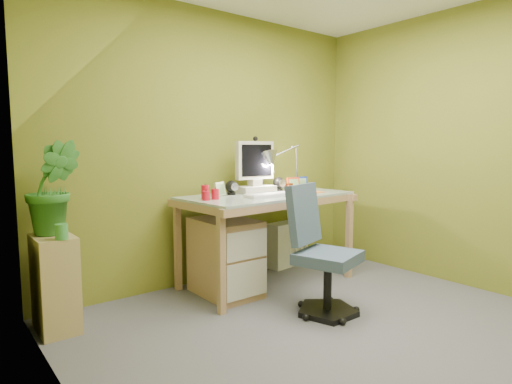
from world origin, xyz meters
TOP-DOWN VIEW (x-y plane):
  - floor at (0.00, 0.00)m, footprint 3.20×3.20m
  - wall_back at (0.00, 1.60)m, footprint 3.20×0.01m
  - wall_left at (-1.60, 0.00)m, footprint 0.01×3.20m
  - wall_right at (1.60, 0.00)m, footprint 0.01×3.20m
  - slope_ceiling at (-1.00, 0.00)m, footprint 1.10×3.20m
  - desk at (0.27, 1.18)m, footprint 1.53×0.84m
  - monitor at (0.27, 1.36)m, footprint 0.38×0.23m
  - speaker_left at (-0.00, 1.34)m, footprint 0.13×0.13m
  - speaker_right at (0.54, 1.34)m, footprint 0.13×0.13m
  - keyboard at (0.19, 1.04)m, footprint 0.46×0.16m
  - mousepad at (0.65, 1.04)m, footprint 0.24×0.18m
  - mouse at (0.65, 1.04)m, footprint 0.11×0.07m
  - amber_tumbler at (0.45, 1.10)m, footprint 0.08×0.08m
  - candle_cluster at (-0.33, 1.19)m, footprint 0.15×0.14m
  - photo_frame_red at (0.69, 1.30)m, footprint 0.14×0.03m
  - photo_frame_blue at (0.83, 1.34)m, footprint 0.14×0.05m
  - photo_frame_green at (-0.13, 1.32)m, footprint 0.13×0.08m
  - desk_lamp at (0.72, 1.36)m, footprint 0.61×0.34m
  - side_ledge at (-1.45, 1.29)m, footprint 0.24×0.36m
  - potted_plant at (-1.42, 1.34)m, footprint 0.39×0.34m
  - green_cup at (-1.43, 1.14)m, footprint 0.08×0.08m
  - task_chair at (0.17, 0.38)m, footprint 0.59×0.59m
  - radiator at (0.78, 1.50)m, footprint 0.46×0.23m

SIDE VIEW (x-z plane):
  - floor at x=0.00m, z-range -0.01..0.00m
  - radiator at x=0.78m, z-range 0.00..0.45m
  - side_ledge at x=-1.45m, z-range 0.00..0.64m
  - desk at x=0.27m, z-range 0.00..0.80m
  - task_chair at x=0.17m, z-range 0.00..0.84m
  - green_cup at x=-1.43m, z-range 0.64..0.73m
  - mousepad at x=0.65m, z-range 0.80..0.80m
  - keyboard at x=0.19m, z-range 0.80..0.82m
  - mouse at x=0.65m, z-range 0.80..0.83m
  - amber_tumbler at x=0.45m, z-range 0.80..0.89m
  - candle_cluster at x=-0.33m, z-range 0.80..0.91m
  - photo_frame_green at x=-0.13m, z-range 0.80..0.92m
  - photo_frame_blue at x=0.83m, z-range 0.80..0.92m
  - photo_frame_red at x=0.69m, z-range 0.80..0.92m
  - speaker_left at x=0.00m, z-range 0.80..0.92m
  - speaker_right at x=0.54m, z-range 0.80..0.93m
  - potted_plant at x=-1.42m, z-range 0.64..1.26m
  - monitor at x=0.27m, z-range 0.80..1.31m
  - desk_lamp at x=0.72m, z-range 0.80..1.41m
  - wall_back at x=0.00m, z-range 0.00..2.40m
  - wall_left at x=-1.60m, z-range 0.00..2.40m
  - wall_right at x=1.60m, z-range 0.00..2.40m
  - slope_ceiling at x=-1.00m, z-range 1.30..2.40m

